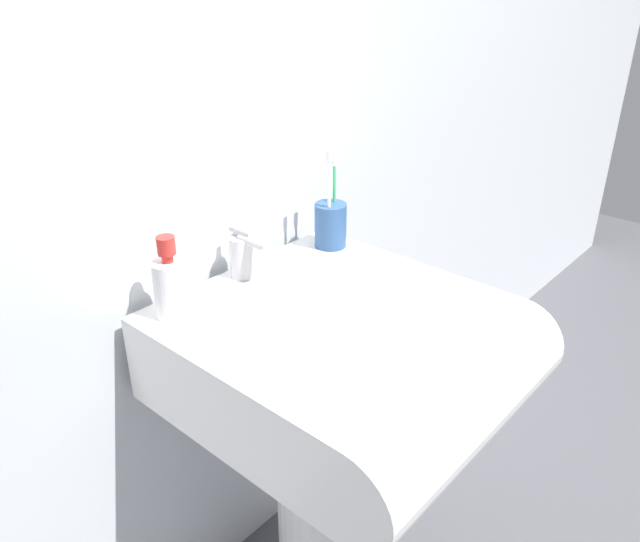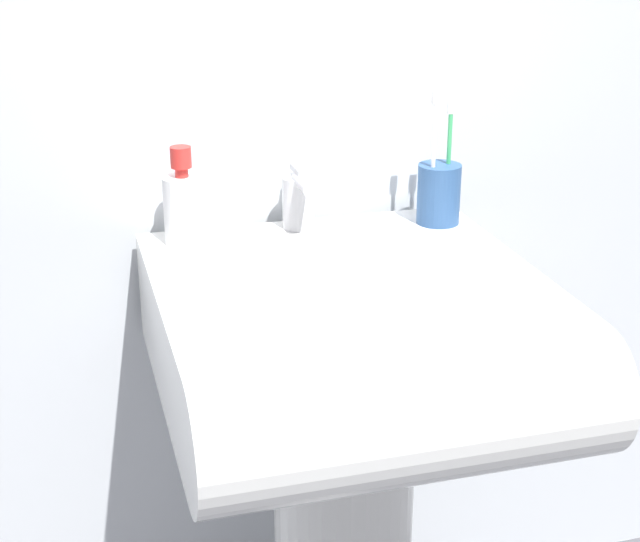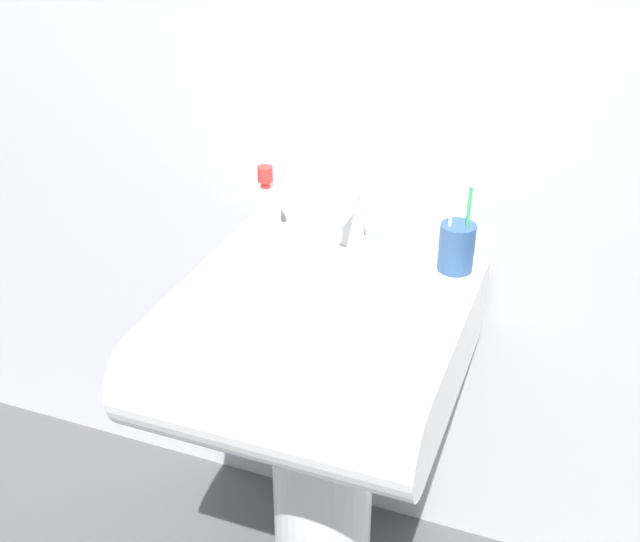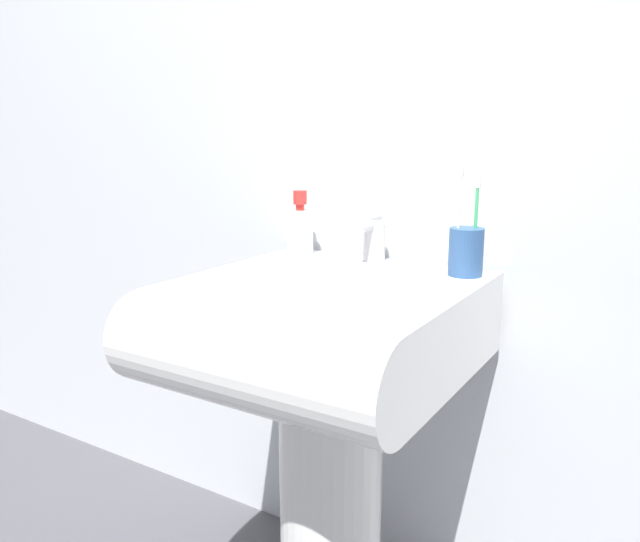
{
  "view_description": "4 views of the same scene",
  "coord_description": "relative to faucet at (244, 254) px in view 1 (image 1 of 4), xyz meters",
  "views": [
    {
      "loc": [
        -0.75,
        -0.64,
        1.38
      ],
      "look_at": [
        -0.03,
        -0.01,
        0.9
      ],
      "focal_mm": 35.0,
      "sensor_mm": 36.0,
      "label": 1
    },
    {
      "loc": [
        -0.39,
        -1.24,
        1.33
      ],
      "look_at": [
        -0.04,
        -0.0,
        0.82
      ],
      "focal_mm": 55.0,
      "sensor_mm": 36.0,
      "label": 2
    },
    {
      "loc": [
        0.45,
        -1.21,
        1.6
      ],
      "look_at": [
        -0.02,
        0.03,
        0.84
      ],
      "focal_mm": 45.0,
      "sensor_mm": 36.0,
      "label": 3
    },
    {
      "loc": [
        0.62,
        -1.04,
        1.09
      ],
      "look_at": [
        -0.04,
        0.02,
        0.82
      ],
      "focal_mm": 35.0,
      "sensor_mm": 36.0,
      "label": 4
    }
  ],
  "objects": [
    {
      "name": "sink_basin",
      "position": [
        0.01,
        -0.27,
        -0.14
      ],
      "size": [
        0.54,
        0.6,
        0.17
      ],
      "color": "white",
      "rests_on": "sink_pedestal"
    },
    {
      "name": "faucet",
      "position": [
        0.0,
        0.0,
        0.0
      ],
      "size": [
        0.05,
        0.1,
        0.1
      ],
      "color": "#B7B7BC",
      "rests_on": "sink_basin"
    },
    {
      "name": "wall_back",
      "position": [
        0.01,
        0.09,
        0.34
      ],
      "size": [
        5.0,
        0.05,
        2.4
      ],
      "primitive_type": "cube",
      "color": "silver",
      "rests_on": "ground"
    },
    {
      "name": "sink_pedestal",
      "position": [
        0.01,
        -0.21,
        -0.54
      ],
      "size": [
        0.22,
        0.22,
        0.64
      ],
      "primitive_type": "cylinder",
      "color": "white",
      "rests_on": "ground"
    },
    {
      "name": "toothbrush_cup",
      "position": [
        0.23,
        -0.03,
        0.0
      ],
      "size": [
        0.07,
        0.07,
        0.22
      ],
      "color": "#2D5184",
      "rests_on": "sink_basin"
    },
    {
      "name": "soap_bottle",
      "position": [
        -0.19,
        -0.02,
        0.01
      ],
      "size": [
        0.06,
        0.06,
        0.15
      ],
      "color": "white",
      "rests_on": "sink_basin"
    }
  ]
}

